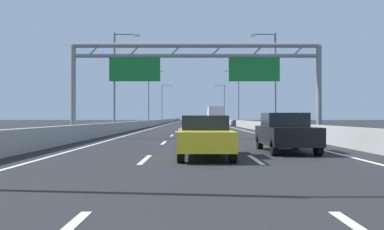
# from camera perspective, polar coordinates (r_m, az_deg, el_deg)

# --- Properties ---
(ground_plane) EXTENTS (260.00, 260.00, 0.00)m
(ground_plane) POSITION_cam_1_polar(r_m,az_deg,el_deg) (101.07, 0.43, -1.12)
(ground_plane) COLOR #262628
(lane_dash_left_1) EXTENTS (0.16, 3.00, 0.01)m
(lane_dash_left_1) POSITION_cam_1_polar(r_m,az_deg,el_deg) (13.71, -6.17, -6.09)
(lane_dash_left_1) COLOR white
(lane_dash_left_1) RESTS_ON ground_plane
(lane_dash_left_2) EXTENTS (0.16, 3.00, 0.01)m
(lane_dash_left_2) POSITION_cam_1_polar(r_m,az_deg,el_deg) (22.65, -3.61, -3.82)
(lane_dash_left_2) COLOR white
(lane_dash_left_2) RESTS_ON ground_plane
(lane_dash_left_3) EXTENTS (0.16, 3.00, 0.01)m
(lane_dash_left_3) POSITION_cam_1_polar(r_m,az_deg,el_deg) (31.63, -2.50, -2.83)
(lane_dash_left_3) COLOR white
(lane_dash_left_3) RESTS_ON ground_plane
(lane_dash_left_4) EXTENTS (0.16, 3.00, 0.01)m
(lane_dash_left_4) POSITION_cam_1_polar(r_m,az_deg,el_deg) (40.61, -1.88, -2.28)
(lane_dash_left_4) COLOR white
(lane_dash_left_4) RESTS_ON ground_plane
(lane_dash_left_5) EXTENTS (0.16, 3.00, 0.01)m
(lane_dash_left_5) POSITION_cam_1_polar(r_m,az_deg,el_deg) (49.60, -1.49, -1.93)
(lane_dash_left_5) COLOR white
(lane_dash_left_5) RESTS_ON ground_plane
(lane_dash_left_6) EXTENTS (0.16, 3.00, 0.01)m
(lane_dash_left_6) POSITION_cam_1_polar(r_m,az_deg,el_deg) (58.59, -1.22, -1.68)
(lane_dash_left_6) COLOR white
(lane_dash_left_6) RESTS_ON ground_plane
(lane_dash_left_7) EXTENTS (0.16, 3.00, 0.01)m
(lane_dash_left_7) POSITION_cam_1_polar(r_m,az_deg,el_deg) (67.59, -1.02, -1.50)
(lane_dash_left_7) COLOR white
(lane_dash_left_7) RESTS_ON ground_plane
(lane_dash_left_8) EXTENTS (0.16, 3.00, 0.01)m
(lane_dash_left_8) POSITION_cam_1_polar(r_m,az_deg,el_deg) (76.59, -0.87, -1.37)
(lane_dash_left_8) COLOR white
(lane_dash_left_8) RESTS_ON ground_plane
(lane_dash_left_9) EXTENTS (0.16, 3.00, 0.01)m
(lane_dash_left_9) POSITION_cam_1_polar(r_m,az_deg,el_deg) (85.58, -0.75, -1.26)
(lane_dash_left_9) COLOR white
(lane_dash_left_9) RESTS_ON ground_plane
(lane_dash_left_10) EXTENTS (0.16, 3.00, 0.01)m
(lane_dash_left_10) POSITION_cam_1_polar(r_m,az_deg,el_deg) (94.58, -0.65, -1.17)
(lane_dash_left_10) COLOR white
(lane_dash_left_10) RESTS_ON ground_plane
(lane_dash_left_11) EXTENTS (0.16, 3.00, 0.01)m
(lane_dash_left_11) POSITION_cam_1_polar(r_m,az_deg,el_deg) (103.58, -0.57, -1.10)
(lane_dash_left_11) COLOR white
(lane_dash_left_11) RESTS_ON ground_plane
(lane_dash_left_12) EXTENTS (0.16, 3.00, 0.01)m
(lane_dash_left_12) POSITION_cam_1_polar(r_m,az_deg,el_deg) (112.58, -0.50, -1.04)
(lane_dash_left_12) COLOR white
(lane_dash_left_12) RESTS_ON ground_plane
(lane_dash_left_13) EXTENTS (0.16, 3.00, 0.01)m
(lane_dash_left_13) POSITION_cam_1_polar(r_m,az_deg,el_deg) (121.58, -0.44, -0.98)
(lane_dash_left_13) COLOR white
(lane_dash_left_13) RESTS_ON ground_plane
(lane_dash_left_14) EXTENTS (0.16, 3.00, 0.01)m
(lane_dash_left_14) POSITION_cam_1_polar(r_m,az_deg,el_deg) (130.57, -0.39, -0.94)
(lane_dash_left_14) COLOR white
(lane_dash_left_14) RESTS_ON ground_plane
(lane_dash_left_15) EXTENTS (0.16, 3.00, 0.01)m
(lane_dash_left_15) POSITION_cam_1_polar(r_m,az_deg,el_deg) (139.57, -0.35, -0.90)
(lane_dash_left_15) COLOR white
(lane_dash_left_15) RESTS_ON ground_plane
(lane_dash_left_16) EXTENTS (0.16, 3.00, 0.01)m
(lane_dash_left_16) POSITION_cam_1_polar(r_m,az_deg,el_deg) (148.57, -0.31, -0.87)
(lane_dash_left_16) COLOR white
(lane_dash_left_16) RESTS_ON ground_plane
(lane_dash_left_17) EXTENTS (0.16, 3.00, 0.01)m
(lane_dash_left_17) POSITION_cam_1_polar(r_m,az_deg,el_deg) (157.57, -0.28, -0.84)
(lane_dash_left_17) COLOR white
(lane_dash_left_17) RESTS_ON ground_plane
(lane_dash_right_1) EXTENTS (0.16, 3.00, 0.01)m
(lane_dash_right_1) POSITION_cam_1_polar(r_m,az_deg,el_deg) (13.78, 8.96, -6.06)
(lane_dash_right_1) COLOR white
(lane_dash_right_1) RESTS_ON ground_plane
(lane_dash_right_2) EXTENTS (0.16, 3.00, 0.01)m
(lane_dash_right_2) POSITION_cam_1_polar(r_m,az_deg,el_deg) (22.69, 5.52, -3.81)
(lane_dash_right_2) COLOR white
(lane_dash_right_2) RESTS_ON ground_plane
(lane_dash_right_3) EXTENTS (0.16, 3.00, 0.01)m
(lane_dash_right_3) POSITION_cam_1_polar(r_m,az_deg,el_deg) (31.66, 4.03, -2.83)
(lane_dash_right_3) COLOR white
(lane_dash_right_3) RESTS_ON ground_plane
(lane_dash_right_4) EXTENTS (0.16, 3.00, 0.01)m
(lane_dash_right_4) POSITION_cam_1_polar(r_m,az_deg,el_deg) (40.63, 3.20, -2.28)
(lane_dash_right_4) COLOR white
(lane_dash_right_4) RESTS_ON ground_plane
(lane_dash_right_5) EXTENTS (0.16, 3.00, 0.01)m
(lane_dash_right_5) POSITION_cam_1_polar(r_m,az_deg,el_deg) (49.62, 2.67, -1.93)
(lane_dash_right_5) COLOR white
(lane_dash_right_5) RESTS_ON ground_plane
(lane_dash_right_6) EXTENTS (0.16, 3.00, 0.01)m
(lane_dash_right_6) POSITION_cam_1_polar(r_m,az_deg,el_deg) (58.61, 2.30, -1.68)
(lane_dash_right_6) COLOR white
(lane_dash_right_6) RESTS_ON ground_plane
(lane_dash_right_7) EXTENTS (0.16, 3.00, 0.01)m
(lane_dash_right_7) POSITION_cam_1_polar(r_m,az_deg,el_deg) (67.60, 2.03, -1.50)
(lane_dash_right_7) COLOR white
(lane_dash_right_7) RESTS_ON ground_plane
(lane_dash_right_8) EXTENTS (0.16, 3.00, 0.01)m
(lane_dash_right_8) POSITION_cam_1_polar(r_m,az_deg,el_deg) (76.60, 1.83, -1.37)
(lane_dash_right_8) COLOR white
(lane_dash_right_8) RESTS_ON ground_plane
(lane_dash_right_9) EXTENTS (0.16, 3.00, 0.01)m
(lane_dash_right_9) POSITION_cam_1_polar(r_m,az_deg,el_deg) (85.59, 1.67, -1.26)
(lane_dash_right_9) COLOR white
(lane_dash_right_9) RESTS_ON ground_plane
(lane_dash_right_10) EXTENTS (0.16, 3.00, 0.01)m
(lane_dash_right_10) POSITION_cam_1_polar(r_m,az_deg,el_deg) (94.59, 1.53, -1.17)
(lane_dash_right_10) COLOR white
(lane_dash_right_10) RESTS_ON ground_plane
(lane_dash_right_11) EXTENTS (0.16, 3.00, 0.01)m
(lane_dash_right_11) POSITION_cam_1_polar(r_m,az_deg,el_deg) (103.59, 1.42, -1.10)
(lane_dash_right_11) COLOR white
(lane_dash_right_11) RESTS_ON ground_plane
(lane_dash_right_12) EXTENTS (0.16, 3.00, 0.01)m
(lane_dash_right_12) POSITION_cam_1_polar(r_m,az_deg,el_deg) (112.59, 1.33, -1.04)
(lane_dash_right_12) COLOR white
(lane_dash_right_12) RESTS_ON ground_plane
(lane_dash_right_13) EXTENTS (0.16, 3.00, 0.01)m
(lane_dash_right_13) POSITION_cam_1_polar(r_m,az_deg,el_deg) (121.58, 1.26, -0.98)
(lane_dash_right_13) COLOR white
(lane_dash_right_13) RESTS_ON ground_plane
(lane_dash_right_14) EXTENTS (0.16, 3.00, 0.01)m
(lane_dash_right_14) POSITION_cam_1_polar(r_m,az_deg,el_deg) (130.58, 1.19, -0.94)
(lane_dash_right_14) COLOR white
(lane_dash_right_14) RESTS_ON ground_plane
(lane_dash_right_15) EXTENTS (0.16, 3.00, 0.01)m
(lane_dash_right_15) POSITION_cam_1_polar(r_m,az_deg,el_deg) (139.58, 1.13, -0.90)
(lane_dash_right_15) COLOR white
(lane_dash_right_15) RESTS_ON ground_plane
(lane_dash_right_16) EXTENTS (0.16, 3.00, 0.01)m
(lane_dash_right_16) POSITION_cam_1_polar(r_m,az_deg,el_deg) (148.58, 1.08, -0.87)
(lane_dash_right_16) COLOR white
(lane_dash_right_16) RESTS_ON ground_plane
(lane_dash_right_17) EXTENTS (0.16, 3.00, 0.01)m
(lane_dash_right_17) POSITION_cam_1_polar(r_m,az_deg,el_deg) (157.58, 1.03, -0.84)
(lane_dash_right_17) COLOR white
(lane_dash_right_17) RESTS_ON ground_plane
(edge_line_left) EXTENTS (0.16, 176.00, 0.01)m
(edge_line_left) POSITION_cam_1_polar(r_m,az_deg,el_deg) (89.21, -2.92, -1.22)
(edge_line_left) COLOR white
(edge_line_left) RESTS_ON ground_plane
(edge_line_right) EXTENTS (0.16, 176.00, 0.01)m
(edge_line_right) POSITION_cam_1_polar(r_m,az_deg,el_deg) (89.24, 3.83, -1.22)
(edge_line_right) COLOR white
(edge_line_right) RESTS_ON ground_plane
(barrier_left) EXTENTS (0.45, 220.00, 0.95)m
(barrier_left) POSITION_cam_1_polar(r_m,az_deg,el_deg) (111.26, -3.14, -0.80)
(barrier_left) COLOR #9E9E99
(barrier_left) RESTS_ON ground_plane
(barrier_right) EXTENTS (0.45, 220.00, 0.95)m
(barrier_right) POSITION_cam_1_polar(r_m,az_deg,el_deg) (111.29, 3.97, -0.80)
(barrier_right) COLOR #9E9E99
(barrier_right) RESTS_ON ground_plane
(sign_gantry) EXTENTS (16.78, 0.36, 6.36)m
(sign_gantry) POSITION_cam_1_polar(r_m,az_deg,el_deg) (27.95, 0.79, 6.75)
(sign_gantry) COLOR gray
(sign_gantry) RESTS_ON ground_plane
(streetlamp_left_mid) EXTENTS (2.58, 0.28, 9.50)m
(streetlamp_left_mid) POSITION_cam_1_polar(r_m,az_deg,el_deg) (40.57, -9.99, 5.35)
(streetlamp_left_mid) COLOR slate
(streetlamp_left_mid) RESTS_ON ground_plane
(streetlamp_right_mid) EXTENTS (2.58, 0.28, 9.50)m
(streetlamp_right_mid) POSITION_cam_1_polar(r_m,az_deg,el_deg) (40.66, 11.29, 5.34)
(streetlamp_right_mid) COLOR slate
(streetlamp_right_mid) RESTS_ON ground_plane
(streetlamp_left_far) EXTENTS (2.58, 0.28, 9.50)m
(streetlamp_left_far) POSITION_cam_1_polar(r_m,az_deg,el_deg) (71.57, -5.50, 2.88)
(streetlamp_left_far) COLOR slate
(streetlamp_left_far) RESTS_ON ground_plane
(streetlamp_right_far) EXTENTS (2.58, 0.28, 9.50)m
(streetlamp_right_far) POSITION_cam_1_polar(r_m,az_deg,el_deg) (71.63, 6.49, 2.88)
(streetlamp_right_far) COLOR slate
(streetlamp_right_far) RESTS_ON ground_plane
(streetlamp_left_distant) EXTENTS (2.58, 0.28, 9.50)m
(streetlamp_left_distant) POSITION_cam_1_polar(r_m,az_deg,el_deg) (102.81, -3.74, 1.90)
(streetlamp_left_distant) COLOR slate
(streetlamp_left_distant) RESTS_ON ground_plane
(streetlamp_right_distant) EXTENTS (2.58, 0.28, 9.50)m
(streetlamp_right_distant) POSITION_cam_1_polar(r_m,az_deg,el_deg) (102.85, 4.60, 1.90)
(streetlamp_right_distant) COLOR slate
(streetlamp_right_distant) RESTS_ON ground_plane
(black_car) EXTENTS (1.80, 4.30, 1.57)m
(black_car) POSITION_cam_1_polar(r_m,az_deg,el_deg) (17.01, 12.99, -2.31)
(black_car) COLOR black
(black_car) RESTS_ON ground_plane
(green_car) EXTENTS (1.76, 4.16, 1.45)m
(green_car) POSITION_cam_1_polar(r_m,az_deg,el_deg) (114.15, 0.47, -0.66)
(green_car) COLOR #1E7A38
(green_car) RESTS_ON ground_plane
(silver_car) EXTENTS (1.79, 4.32, 1.44)m
(silver_car) POSITION_cam_1_polar(r_m,az_deg,el_deg) (97.67, 2.69, -0.71)
(silver_car) COLOR #A8ADB2
(silver_car) RESTS_ON ground_plane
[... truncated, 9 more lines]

